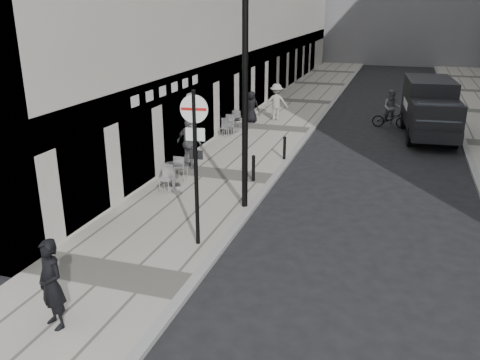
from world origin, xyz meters
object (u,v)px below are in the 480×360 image
at_px(walking_man, 51,284).
at_px(panel_van, 430,106).
at_px(cyclist, 391,113).
at_px(lamppost, 245,80).
at_px(sign_post, 195,149).

bearing_deg(walking_man, panel_van, 92.19).
bearing_deg(cyclist, panel_van, -35.83).
bearing_deg(walking_man, lamppost, 100.44).
bearing_deg(cyclist, lamppost, -104.55).
bearing_deg(cyclist, walking_man, -103.32).
height_order(sign_post, cyclist, sign_post).
distance_m(panel_van, cyclist, 2.34).
relative_size(panel_van, cyclist, 3.02).
distance_m(sign_post, lamppost, 3.15).
bearing_deg(panel_van, walking_man, -117.04).
xyz_separation_m(walking_man, cyclist, (5.55, 19.63, -0.28)).
height_order(walking_man, sign_post, sign_post).
distance_m(walking_man, panel_van, 19.67).
xyz_separation_m(walking_man, lamppost, (1.68, 6.99, 2.96)).
bearing_deg(lamppost, cyclist, 72.99).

